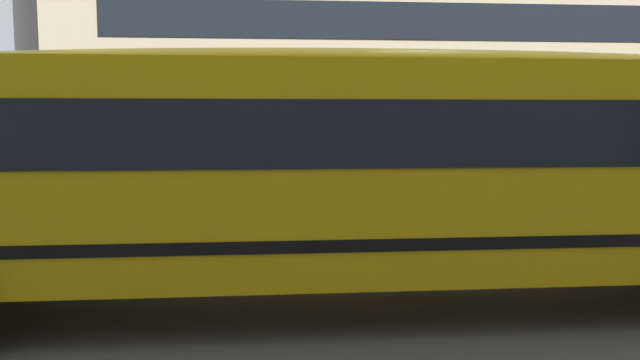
# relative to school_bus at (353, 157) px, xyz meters

# --- Properties ---
(ground_plane) EXTENTS (400.00, 400.00, 0.00)m
(ground_plane) POSITION_rel_school_bus_xyz_m (-0.34, 1.91, -1.76)
(ground_plane) COLOR #54514F
(sidewalk_far) EXTENTS (120.00, 3.00, 0.01)m
(sidewalk_far) POSITION_rel_school_bus_xyz_m (-0.34, 9.94, -1.76)
(sidewalk_far) COLOR gray
(sidewalk_far) RESTS_ON ground_plane
(lane_centreline) EXTENTS (110.00, 0.16, 0.01)m
(lane_centreline) POSITION_rel_school_bus_xyz_m (-0.34, 1.91, -1.76)
(lane_centreline) COLOR silver
(lane_centreline) RESTS_ON ground_plane
(school_bus) EXTENTS (13.29, 3.15, 2.97)m
(school_bus) POSITION_rel_school_bus_xyz_m (0.00, 0.00, 0.00)
(school_bus) COLOR yellow
(school_bus) RESTS_ON ground_plane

